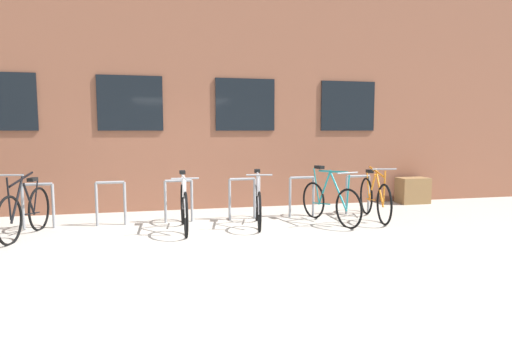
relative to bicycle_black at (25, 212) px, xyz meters
The scene contains 9 objects.
ground_plane 3.12m from the bicycle_black, 25.26° to the right, with size 42.00×42.00×0.00m, color #B2ADA0.
storefront_building 6.98m from the bicycle_black, 63.66° to the left, with size 28.00×7.57×6.80m.
bike_rack 3.12m from the bicycle_black, 10.76° to the left, with size 6.53×0.05×0.80m.
bicycle_black is the anchor object (origin of this frame).
bicycle_orange 6.17m from the bicycle_black, ahead, with size 0.47×1.80×1.03m.
bicycle_silver 3.83m from the bicycle_black, ahead, with size 0.47×1.65×1.00m.
bicycle_teal 5.19m from the bicycle_black, ahead, with size 0.57×1.74×1.05m.
bicycle_white 2.51m from the bicycle_black, ahead, with size 0.44×1.81×1.01m.
planter_box 8.07m from the bicycle_black, 10.94° to the left, with size 0.70×0.44×0.60m, color olive.
Camera 1 is at (-0.80, -6.34, 1.69)m, focal length 31.17 mm.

